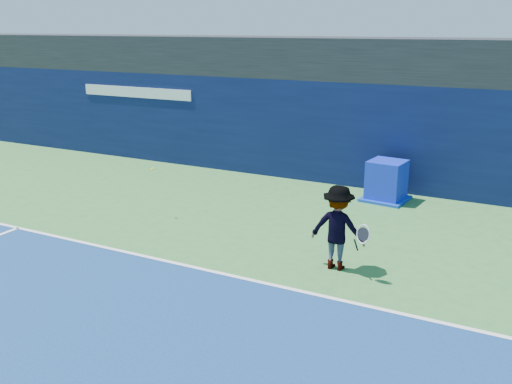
% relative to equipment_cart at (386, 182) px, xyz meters
% --- Properties ---
extents(ground, '(80.00, 80.00, 0.00)m').
position_rel_equipment_cart_xyz_m(ground, '(-2.01, -9.17, -0.50)').
color(ground, '#357133').
rests_on(ground, ground).
extents(baseline, '(24.00, 0.10, 0.01)m').
position_rel_equipment_cart_xyz_m(baseline, '(-2.01, -6.17, -0.49)').
color(baseline, white).
rests_on(baseline, ground).
extents(stadium_band, '(36.00, 3.00, 1.20)m').
position_rel_equipment_cart_xyz_m(stadium_band, '(-2.01, 2.33, 3.10)').
color(stadium_band, black).
rests_on(stadium_band, back_wall_assembly).
extents(back_wall_assembly, '(36.00, 1.03, 3.00)m').
position_rel_equipment_cart_xyz_m(back_wall_assembly, '(-2.01, 1.33, 1.00)').
color(back_wall_assembly, '#0A123A').
rests_on(back_wall_assembly, ground).
extents(equipment_cart, '(1.25, 1.25, 1.09)m').
position_rel_equipment_cart_xyz_m(equipment_cart, '(0.00, 0.00, 0.00)').
color(equipment_cart, '#0D1FBB').
rests_on(equipment_cart, ground).
extents(tennis_player, '(1.29, 0.71, 1.66)m').
position_rel_equipment_cart_xyz_m(tennis_player, '(0.35, -4.89, 0.34)').
color(tennis_player, white).
rests_on(tennis_player, ground).
extents(tennis_ball, '(0.07, 0.07, 0.07)m').
position_rel_equipment_cart_xyz_m(tennis_ball, '(-4.70, -3.99, 0.71)').
color(tennis_ball, '#E9F51B').
rests_on(tennis_ball, ground).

